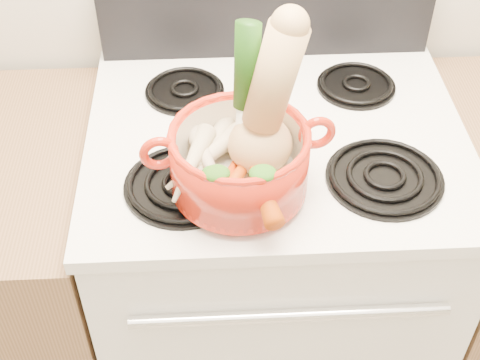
{
  "coord_description": "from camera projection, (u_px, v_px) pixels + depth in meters",
  "views": [
    {
      "loc": [
        -0.13,
        0.33,
        1.82
      ],
      "look_at": [
        -0.09,
        1.2,
        1.0
      ],
      "focal_mm": 50.0,
      "sensor_mm": 36.0,
      "label": 1
    }
  ],
  "objects": [
    {
      "name": "carrot_1",
      "position": [
        226.0,
        181.0,
        1.17
      ],
      "size": [
        0.08,
        0.14,
        0.04
      ],
      "primitive_type": "cone",
      "rotation": [
        1.66,
        0.0,
        -0.38
      ],
      "color": "#D93D0A",
      "rests_on": "dutch_oven"
    },
    {
      "name": "control_backsplash",
      "position": [
        266.0,
        17.0,
        1.53
      ],
      "size": [
        0.76,
        0.05,
        0.18
      ],
      "primitive_type": "cube",
      "color": "black",
      "rests_on": "cooktop"
    },
    {
      "name": "leek",
      "position": [
        247.0,
        96.0,
        1.15
      ],
      "size": [
        0.07,
        0.08,
        0.29
      ],
      "primitive_type": "cylinder",
      "rotation": [
        -0.1,
        0.0,
        -0.33
      ],
      "color": "white",
      "rests_on": "dutch_oven"
    },
    {
      "name": "dutch_oven",
      "position": [
        239.0,
        161.0,
        1.19
      ],
      "size": [
        0.28,
        0.28,
        0.12
      ],
      "primitive_type": "cylinder",
      "rotation": [
        0.0,
        0.0,
        0.14
      ],
      "color": "red",
      "rests_on": "burner_front_left"
    },
    {
      "name": "cooktop",
      "position": [
        276.0,
        136.0,
        1.39
      ],
      "size": [
        0.78,
        0.67,
        0.03
      ],
      "primitive_type": "cube",
      "color": "white",
      "rests_on": "stove_body"
    },
    {
      "name": "parsnip_2",
      "position": [
        205.0,
        155.0,
        1.2
      ],
      "size": [
        0.1,
        0.19,
        0.06
      ],
      "primitive_type": "cone",
      "rotation": [
        1.66,
        0.0,
        0.33
      ],
      "color": "beige",
      "rests_on": "dutch_oven"
    },
    {
      "name": "burner_back_left",
      "position": [
        185.0,
        89.0,
        1.46
      ],
      "size": [
        0.17,
        0.17,
        0.02
      ],
      "primitive_type": "cylinder",
      "color": "black",
      "rests_on": "cooktop"
    },
    {
      "name": "carrot_2",
      "position": [
        260.0,
        184.0,
        1.15
      ],
      "size": [
        0.07,
        0.19,
        0.05
      ],
      "primitive_type": "cone",
      "rotation": [
        1.66,
        0.0,
        0.19
      ],
      "color": "#DC3C0B",
      "rests_on": "dutch_oven"
    },
    {
      "name": "burner_front_right",
      "position": [
        385.0,
        176.0,
        1.26
      ],
      "size": [
        0.22,
        0.22,
        0.02
      ],
      "primitive_type": "cylinder",
      "color": "black",
      "rests_on": "cooktop"
    },
    {
      "name": "ginger",
      "position": [
        235.0,
        135.0,
        1.26
      ],
      "size": [
        0.08,
        0.06,
        0.04
      ],
      "primitive_type": "ellipsoid",
      "rotation": [
        0.0,
        0.0,
        -0.12
      ],
      "color": "tan",
      "rests_on": "dutch_oven"
    },
    {
      "name": "pot_handle_left",
      "position": [
        159.0,
        153.0,
        1.14
      ],
      "size": [
        0.07,
        0.03,
        0.07
      ],
      "primitive_type": "torus",
      "rotation": [
        1.57,
        0.0,
        0.14
      ],
      "color": "red",
      "rests_on": "dutch_oven"
    },
    {
      "name": "squash",
      "position": [
        261.0,
        101.0,
        1.13
      ],
      "size": [
        0.18,
        0.12,
        0.31
      ],
      "primitive_type": null,
      "rotation": [
        0.0,
        0.21,
        0.01
      ],
      "color": "tan",
      "rests_on": "dutch_oven"
    },
    {
      "name": "parsnip_1",
      "position": [
        210.0,
        153.0,
        1.21
      ],
      "size": [
        0.19,
        0.18,
        0.06
      ],
      "primitive_type": "cone",
      "rotation": [
        1.66,
        0.0,
        -0.85
      ],
      "color": "beige",
      "rests_on": "dutch_oven"
    },
    {
      "name": "pot_handle_right",
      "position": [
        317.0,
        133.0,
        1.18
      ],
      "size": [
        0.07,
        0.03,
        0.07
      ],
      "primitive_type": "torus",
      "rotation": [
        1.57,
        0.0,
        0.14
      ],
      "color": "red",
      "rests_on": "dutch_oven"
    },
    {
      "name": "oven_handle",
      "position": [
        290.0,
        316.0,
        1.25
      ],
      "size": [
        0.6,
        0.02,
        0.02
      ],
      "primitive_type": "cylinder",
      "rotation": [
        0.0,
        1.57,
        0.0
      ],
      "color": "silver",
      "rests_on": "stove_body"
    },
    {
      "name": "parsnip_3",
      "position": [
        191.0,
        163.0,
        1.18
      ],
      "size": [
        0.1,
        0.17,
        0.05
      ],
      "primitive_type": "cone",
      "rotation": [
        1.66,
        0.0,
        -0.36
      ],
      "color": "beige",
      "rests_on": "dutch_oven"
    },
    {
      "name": "burner_back_right",
      "position": [
        356.0,
        84.0,
        1.48
      ],
      "size": [
        0.17,
        0.17,
        0.02
      ],
      "primitive_type": "cylinder",
      "color": "black",
      "rests_on": "cooktop"
    },
    {
      "name": "parsnip_0",
      "position": [
        211.0,
        148.0,
        1.23
      ],
      "size": [
        0.13,
        0.22,
        0.06
      ],
      "primitive_type": "cone",
      "rotation": [
        1.66,
        0.0,
        -0.44
      ],
      "color": "beige",
      "rests_on": "dutch_oven"
    },
    {
      "name": "burner_front_left",
      "position": [
        183.0,
        184.0,
        1.25
      ],
      "size": [
        0.22,
        0.22,
        0.02
      ],
      "primitive_type": "cylinder",
      "color": "black",
      "rests_on": "cooktop"
    },
    {
      "name": "carrot_0",
      "position": [
        238.0,
        177.0,
        1.18
      ],
      "size": [
        0.12,
        0.17,
        0.05
      ],
      "primitive_type": "cone",
      "rotation": [
        1.66,
        0.0,
        -0.5
      ],
      "color": "#CF440A",
      "rests_on": "dutch_oven"
    },
    {
      "name": "stove_body",
      "position": [
        269.0,
        279.0,
        1.71
      ],
      "size": [
        0.76,
        0.65,
        0.92
      ],
      "primitive_type": "cube",
      "color": "white",
      "rests_on": "floor"
    }
  ]
}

